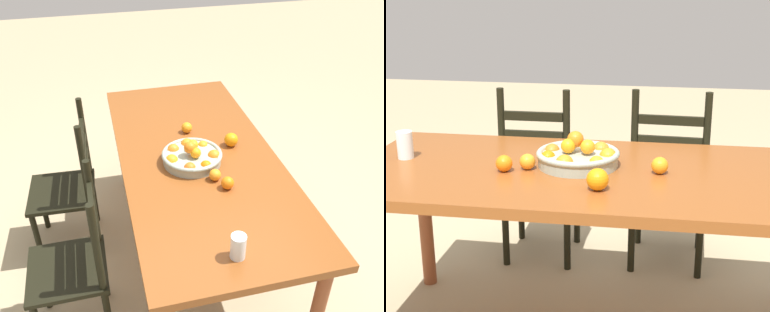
% 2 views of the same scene
% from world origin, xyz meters
% --- Properties ---
extents(ground_plane, '(12.00, 12.00, 0.00)m').
position_xyz_m(ground_plane, '(0.00, 0.00, 0.00)').
color(ground_plane, tan).
extents(dining_table, '(1.91, 0.87, 0.77)m').
position_xyz_m(dining_table, '(0.00, 0.00, 0.69)').
color(dining_table, brown).
rests_on(dining_table, ground).
extents(chair_near_window, '(0.42, 0.42, 0.97)m').
position_xyz_m(chair_near_window, '(0.30, 0.75, 0.45)').
color(chair_near_window, black).
rests_on(chair_near_window, ground).
extents(chair_by_cabinet, '(0.39, 0.39, 0.96)m').
position_xyz_m(chair_by_cabinet, '(-0.38, 0.72, 0.46)').
color(chair_by_cabinet, black).
rests_on(chair_by_cabinet, ground).
extents(fruit_bowl, '(0.33, 0.33, 0.14)m').
position_xyz_m(fruit_bowl, '(-0.06, 0.05, 0.81)').
color(fruit_bowl, '#95A292').
rests_on(fruit_bowl, dining_table).
extents(orange_loose_0, '(0.08, 0.08, 0.08)m').
position_xyz_m(orange_loose_0, '(0.05, -0.21, 0.81)').
color(orange_loose_0, orange).
rests_on(orange_loose_0, dining_table).
extents(orange_loose_1, '(0.06, 0.06, 0.06)m').
position_xyz_m(orange_loose_1, '(-0.25, -0.03, 0.80)').
color(orange_loose_1, orange).
rests_on(orange_loose_1, dining_table).
extents(orange_loose_2, '(0.07, 0.07, 0.07)m').
position_xyz_m(orange_loose_2, '(0.26, 0.00, 0.80)').
color(orange_loose_2, orange).
rests_on(orange_loose_2, dining_table).
extents(orange_loose_3, '(0.07, 0.07, 0.07)m').
position_xyz_m(orange_loose_3, '(-0.33, -0.07, 0.80)').
color(orange_loose_3, orange).
rests_on(orange_loose_3, dining_table).
extents(drinking_glass, '(0.07, 0.07, 0.11)m').
position_xyz_m(drinking_glass, '(-0.79, 0.03, 0.82)').
color(drinking_glass, silver).
rests_on(drinking_glass, dining_table).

